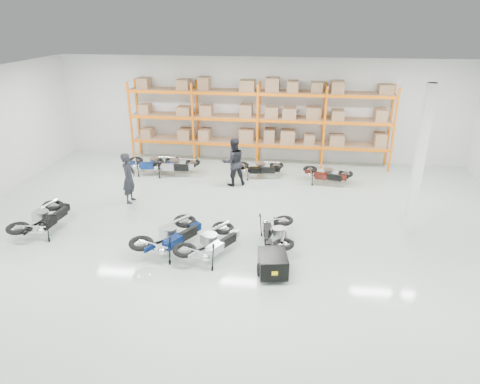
# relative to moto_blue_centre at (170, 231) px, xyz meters

# --- Properties ---
(room) EXTENTS (18.00, 18.00, 18.00)m
(room) POSITION_rel_moto_blue_centre_xyz_m (1.69, 1.52, 1.64)
(room) COLOR #A8BCAB
(room) RESTS_ON ground
(pallet_rack) EXTENTS (11.28, 0.98, 3.62)m
(pallet_rack) POSITION_rel_moto_blue_centre_xyz_m (1.69, 7.97, 1.65)
(pallet_rack) COLOR orange
(pallet_rack) RESTS_ON ground
(structural_column) EXTENTS (0.25, 0.25, 4.50)m
(structural_column) POSITION_rel_moto_blue_centre_xyz_m (6.89, 2.02, 1.64)
(structural_column) COLOR white
(structural_column) RESTS_ON ground
(moto_blue_centre) EXTENTS (1.86, 2.23, 1.29)m
(moto_blue_centre) POSITION_rel_moto_blue_centre_xyz_m (0.00, 0.00, 0.00)
(moto_blue_centre) COLOR #071746
(moto_blue_centre) RESTS_ON ground
(moto_silver_left) EXTENTS (1.76, 2.10, 1.22)m
(moto_silver_left) POSITION_rel_moto_blue_centre_xyz_m (1.20, -0.18, -0.04)
(moto_silver_left) COLOR #A9ACB0
(moto_silver_left) RESTS_ON ground
(moto_black_far_left) EXTENTS (1.15, 2.02, 1.25)m
(moto_black_far_left) POSITION_rel_moto_blue_centre_xyz_m (-4.15, 0.56, -0.02)
(moto_black_far_left) COLOR black
(moto_black_far_left) RESTS_ON ground
(moto_touring_right) EXTENTS (0.91, 1.74, 1.11)m
(moto_touring_right) POSITION_rel_moto_blue_centre_xyz_m (2.93, 0.69, -0.09)
(moto_touring_right) COLOR black
(moto_touring_right) RESTS_ON ground
(trailer) EXTENTS (0.85, 1.53, 0.62)m
(trailer) POSITION_rel_moto_blue_centre_xyz_m (2.93, -0.91, -0.25)
(trailer) COLOR black
(trailer) RESTS_ON ground
(moto_back_a) EXTENTS (1.97, 1.16, 1.21)m
(moto_back_a) POSITION_rel_moto_blue_centre_xyz_m (-2.50, 6.00, -0.04)
(moto_back_a) COLOR navy
(moto_back_a) RESTS_ON ground
(moto_back_b) EXTENTS (1.89, 1.05, 1.18)m
(moto_back_b) POSITION_rel_moto_blue_centre_xyz_m (-1.59, 5.93, -0.05)
(moto_back_b) COLOR #9DA2A6
(moto_back_b) RESTS_ON ground
(moto_back_c) EXTENTS (1.80, 1.06, 1.11)m
(moto_back_c) POSITION_rel_moto_blue_centre_xyz_m (1.94, 6.14, -0.09)
(moto_back_c) COLOR black
(moto_back_c) RESTS_ON ground
(moto_back_d) EXTENTS (1.82, 1.18, 1.09)m
(moto_back_d) POSITION_rel_moto_blue_centre_xyz_m (4.61, 5.78, -0.10)
(moto_back_d) COLOR #40120C
(moto_back_d) RESTS_ON ground
(person_left) EXTENTS (0.44, 0.66, 1.80)m
(person_left) POSITION_rel_moto_blue_centre_xyz_m (-2.36, 3.07, 0.29)
(person_left) COLOR black
(person_left) RESTS_ON ground
(person_back) EXTENTS (1.13, 1.04, 1.88)m
(person_back) POSITION_rel_moto_blue_centre_xyz_m (1.02, 5.16, 0.33)
(person_back) COLOR black
(person_back) RESTS_ON ground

